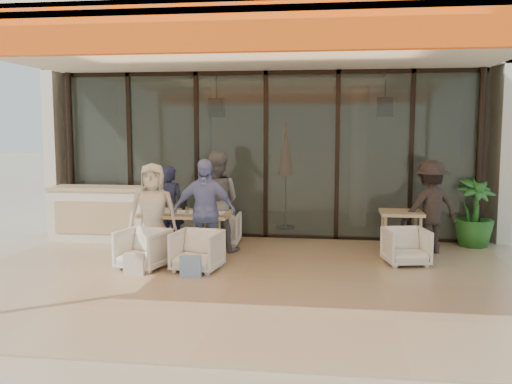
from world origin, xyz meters
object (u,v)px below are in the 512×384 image
(chair_near_right, at_px, (197,249))
(diner_navy, at_px, (169,208))
(side_chair, at_px, (406,245))
(potted_palm, at_px, (474,213))
(dining_table, at_px, (186,216))
(chair_near_left, at_px, (143,247))
(side_table, at_px, (401,218))
(chair_far_left, at_px, (177,224))
(host_counter, at_px, (100,213))
(standing_woman, at_px, (430,207))
(diner_grey, at_px, (216,202))
(chair_far_right, at_px, (222,227))
(diner_cream, at_px, (153,213))
(diner_periwinkle, at_px, (204,212))

(chair_near_right, height_order, diner_navy, diner_navy)
(side_chair, distance_m, potted_palm, 2.07)
(chair_near_right, bearing_deg, dining_table, 122.46)
(chair_near_left, distance_m, diner_navy, 1.46)
(side_table, height_order, side_chair, side_table)
(chair_far_left, bearing_deg, host_counter, -16.23)
(host_counter, height_order, standing_woman, standing_woman)
(diner_grey, xyz_separation_m, standing_woman, (3.63, 0.30, -0.07))
(chair_far_left, relative_size, diner_navy, 0.49)
(dining_table, relative_size, chair_far_right, 2.25)
(host_counter, distance_m, dining_table, 2.17)
(chair_far_left, height_order, diner_grey, diner_grey)
(chair_far_left, xyz_separation_m, diner_grey, (0.84, -0.50, 0.50))
(diner_cream, xyz_separation_m, side_chair, (3.98, 0.30, -0.47))
(chair_far_left, height_order, side_chair, chair_far_left)
(chair_far_left, xyz_separation_m, diner_cream, (0.00, -1.40, 0.43))
(diner_navy, xyz_separation_m, potted_palm, (5.34, 0.94, -0.12))
(host_counter, height_order, chair_near_right, host_counter)
(diner_cream, bearing_deg, chair_far_right, 48.22)
(side_table, bearing_deg, chair_near_right, -153.67)
(diner_grey, height_order, diner_cream, diner_grey)
(host_counter, bearing_deg, side_table, -4.12)
(dining_table, bearing_deg, diner_navy, 133.02)
(diner_cream, height_order, side_chair, diner_cream)
(chair_near_right, relative_size, diner_cream, 0.43)
(chair_far_left, height_order, diner_periwinkle, diner_periwinkle)
(diner_grey, relative_size, side_table, 2.33)
(chair_near_right, distance_m, diner_cream, 1.08)
(diner_navy, height_order, side_table, diner_navy)
(host_counter, bearing_deg, chair_near_left, -52.32)
(chair_near_left, distance_m, side_chair, 4.06)
(side_table, bearing_deg, host_counter, 175.88)
(chair_far_left, distance_m, standing_woman, 4.49)
(side_table, relative_size, side_chair, 1.14)
(dining_table, xyz_separation_m, chair_near_left, (-0.41, -0.96, -0.34))
(dining_table, distance_m, side_chair, 3.59)
(diner_cream, bearing_deg, diner_grey, 36.16)
(chair_near_right, bearing_deg, side_table, 34.78)
(diner_periwinkle, bearing_deg, diner_cream, 177.47)
(diner_navy, distance_m, diner_cream, 0.90)
(chair_far_right, height_order, chair_near_right, chair_near_right)
(host_counter, xyz_separation_m, diner_navy, (1.50, -0.55, 0.21))
(diner_navy, bearing_deg, diner_grey, 178.72)
(chair_far_left, xyz_separation_m, potted_palm, (5.34, 0.44, 0.26))
(chair_far_left, distance_m, diner_cream, 1.46)
(dining_table, height_order, side_chair, dining_table)
(dining_table, relative_size, chair_near_left, 2.19)
(dining_table, height_order, diner_cream, diner_cream)
(chair_near_left, bearing_deg, diner_cream, 105.22)
(diner_grey, bearing_deg, side_table, -172.54)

